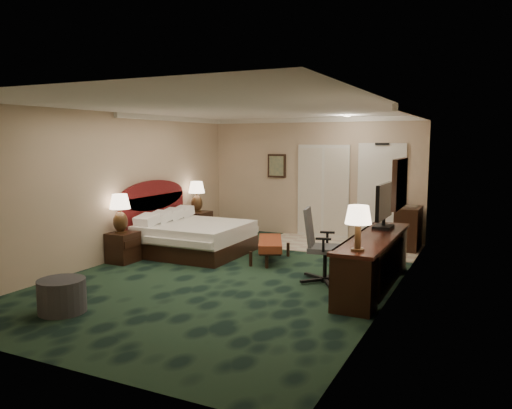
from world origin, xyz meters
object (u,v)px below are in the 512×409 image
at_px(bed_bench, 270,250).
at_px(minibar, 408,228).
at_px(nightstand_far, 198,225).
at_px(lamp_far, 197,197).
at_px(lamp_near, 120,213).
at_px(desk, 373,262).
at_px(bed, 195,238).
at_px(ottoman, 62,296).
at_px(desk_chair, 325,245).
at_px(nightstand_near, 123,247).
at_px(tv, 384,206).

distance_m(bed_bench, minibar, 3.00).
relative_size(nightstand_far, lamp_far, 0.88).
distance_m(lamp_near, desk, 4.51).
xyz_separation_m(bed, ottoman, (0.27, -3.59, -0.08)).
bearing_deg(minibar, bed_bench, -134.87).
height_order(lamp_near, desk, lamp_near).
relative_size(bed, nightstand_far, 3.12).
bearing_deg(ottoman, desk_chair, 46.82).
xyz_separation_m(bed, desk, (3.64, -0.81, 0.10)).
xyz_separation_m(ottoman, desk, (3.37, 2.78, 0.18)).
height_order(nightstand_far, lamp_far, lamp_far).
distance_m(bed_bench, desk_chair, 1.63).
bearing_deg(bed_bench, lamp_far, 127.98).
bearing_deg(desk_chair, ottoman, -144.57).
height_order(nightstand_near, nightstand_far, nightstand_far).
bearing_deg(desk, ottoman, -140.44).
height_order(nightstand_far, desk_chair, desk_chair).
height_order(nightstand_far, bed_bench, nightstand_far).
xyz_separation_m(bed, bed_bench, (1.57, 0.07, -0.10)).
xyz_separation_m(nightstand_far, minibar, (4.46, 0.87, 0.13)).
height_order(bed, tv, tv).
relative_size(lamp_near, tv, 0.75).
distance_m(nightstand_near, lamp_far, 2.56).
bearing_deg(nightstand_far, minibar, 11.00).
height_order(lamp_near, bed_bench, lamp_near).
bearing_deg(lamp_near, desk, 4.68).
bearing_deg(ottoman, minibar, 59.51).
relative_size(lamp_far, bed_bench, 0.58).
bearing_deg(ottoman, nightstand_near, 113.90).
bearing_deg(bed, lamp_near, -125.04).
distance_m(tv, desk_chair, 1.18).
xyz_separation_m(tv, minibar, (0.05, 2.28, -0.72)).
bearing_deg(desk_chair, lamp_far, 138.69).
relative_size(lamp_near, ottoman, 1.15).
height_order(nightstand_far, minibar, minibar).
distance_m(lamp_near, bed_bench, 2.79).
height_order(tv, desk_chair, tv).
height_order(lamp_near, ottoman, lamp_near).
bearing_deg(lamp_near, desk_chair, 5.72).
xyz_separation_m(nightstand_near, minibar, (4.48, 3.35, 0.16)).
distance_m(nightstand_near, ottoman, 2.66).
height_order(nightstand_near, lamp_far, lamp_far).
bearing_deg(lamp_far, tv, -17.66).
distance_m(bed, lamp_far, 1.66).
bearing_deg(tv, minibar, 89.95).
xyz_separation_m(ottoman, minibar, (3.41, 5.78, 0.22)).
bearing_deg(bed_bench, bed, 158.28).
bearing_deg(nightstand_near, bed, 55.22).
distance_m(lamp_far, tv, 4.64).
distance_m(nightstand_near, lamp_near, 0.62).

